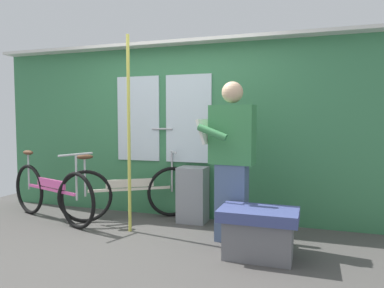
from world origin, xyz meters
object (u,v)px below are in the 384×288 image
(passenger_reading_newspaper, at_px, (231,158))
(trash_bin_by_wall, at_px, (193,194))
(handrail_pole, at_px, (129,134))
(bicycle_near_door, at_px, (51,192))
(bicycle_leaning_behind, at_px, (129,192))
(bench_seat_corner, at_px, (258,232))

(passenger_reading_newspaper, bearing_deg, trash_bin_by_wall, -37.60)
(handrail_pole, bearing_deg, bicycle_near_door, 176.60)
(bicycle_near_door, xyz_separation_m, trash_bin_by_wall, (1.67, 0.51, -0.02))
(handrail_pole, bearing_deg, bicycle_leaning_behind, 119.13)
(trash_bin_by_wall, bearing_deg, passenger_reading_newspaper, -42.37)
(bicycle_near_door, relative_size, bicycle_leaning_behind, 1.13)
(passenger_reading_newspaper, height_order, handrail_pole, handrail_pole)
(passenger_reading_newspaper, bearing_deg, bicycle_leaning_behind, -10.68)
(bicycle_leaning_behind, height_order, bench_seat_corner, bicycle_leaning_behind)
(passenger_reading_newspaper, height_order, trash_bin_by_wall, passenger_reading_newspaper)
(bench_seat_corner, bearing_deg, bicycle_leaning_behind, 156.52)
(bicycle_leaning_behind, xyz_separation_m, trash_bin_by_wall, (0.78, 0.16, -0.01))
(bicycle_near_door, relative_size, trash_bin_by_wall, 2.43)
(bicycle_near_door, xyz_separation_m, bench_seat_corner, (2.60, -0.39, -0.11))
(bicycle_leaning_behind, bearing_deg, handrail_pole, -94.98)
(bicycle_near_door, xyz_separation_m, passenger_reading_newspaper, (2.26, -0.03, 0.51))
(bicycle_near_door, bearing_deg, passenger_reading_newspaper, 18.58)
(bicycle_leaning_behind, distance_m, bench_seat_corner, 1.87)
(trash_bin_by_wall, distance_m, handrail_pole, 1.09)
(bicycle_leaning_behind, bearing_deg, bicycle_near_door, 167.51)
(bicycle_leaning_behind, distance_m, trash_bin_by_wall, 0.80)
(trash_bin_by_wall, height_order, handrail_pole, handrail_pole)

